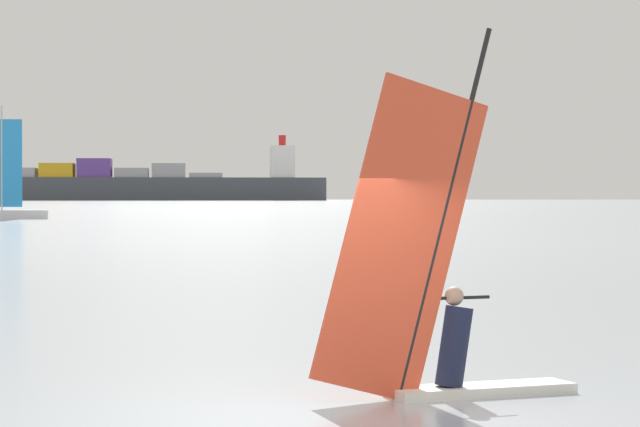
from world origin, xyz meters
TOP-DOWN VIEW (x-y plane):
  - ground_plane at (0.00, 0.00)m, footprint 4000.00×4000.00m
  - windsurfer at (0.55, 1.57)m, footprint 2.93×1.97m
  - cargo_ship at (-224.63, 734.59)m, footprint 196.14×74.50m
  - small_sailboat at (-53.42, 118.80)m, footprint 9.27×4.92m

SIDE VIEW (x-z plane):
  - ground_plane at x=0.00m, z-range 0.00..0.00m
  - small_sailboat at x=-53.42m, z-range -4.70..6.69m
  - windsurfer at x=0.55m, z-range -1.11..3.19m
  - cargo_ship at x=-224.63m, z-range -8.98..27.38m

